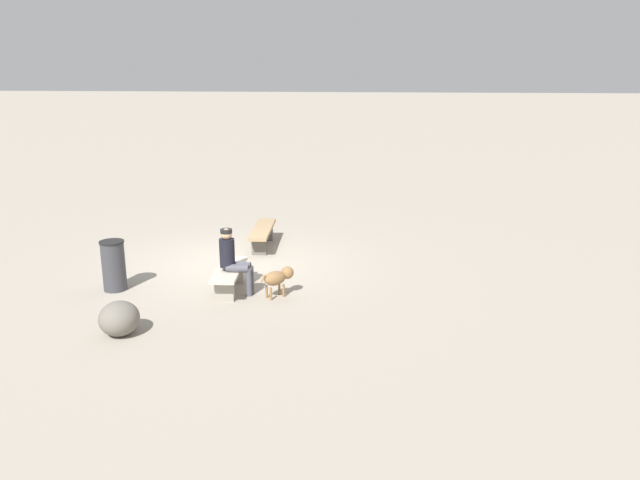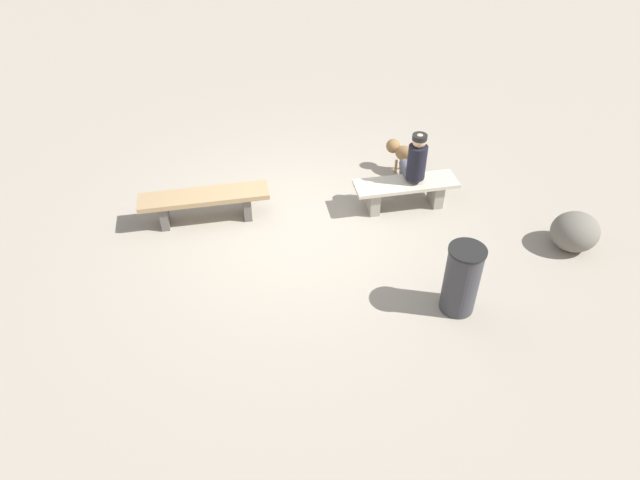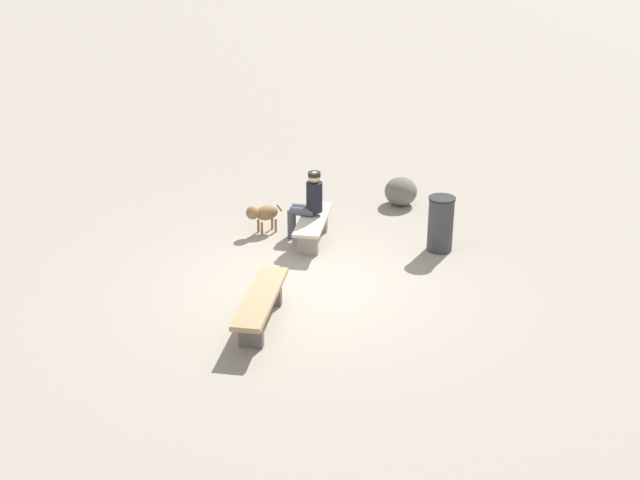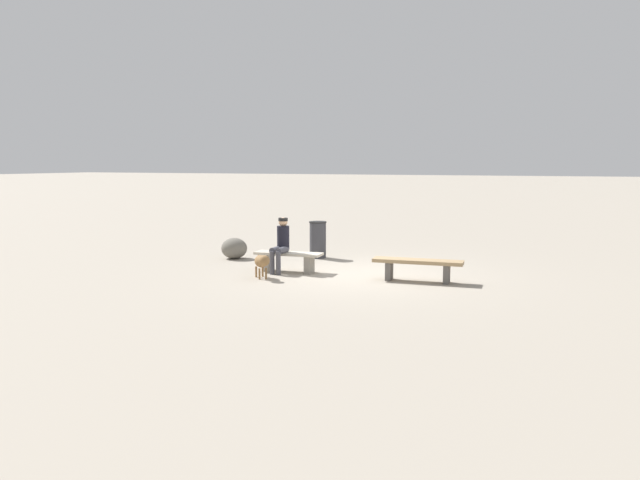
# 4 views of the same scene
# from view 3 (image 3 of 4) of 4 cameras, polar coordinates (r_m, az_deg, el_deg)

# --- Properties ---
(ground) EXTENTS (210.00, 210.00, 0.06)m
(ground) POSITION_cam_3_polar(r_m,az_deg,el_deg) (13.31, -0.75, -3.09)
(ground) COLOR #9E9384
(bench_left) EXTENTS (1.92, 0.56, 0.47)m
(bench_left) POSITION_cam_3_polar(r_m,az_deg,el_deg) (12.00, -4.04, -4.26)
(bench_left) COLOR #605B56
(bench_left) RESTS_ON ground
(bench_right) EXTENTS (1.60, 0.57, 0.46)m
(bench_right) POSITION_cam_3_polar(r_m,az_deg,el_deg) (14.65, -0.47, 1.00)
(bench_right) COLOR gray
(bench_right) RESTS_ON ground
(seated_person) EXTENTS (0.31, 0.61, 1.26)m
(seated_person) POSITION_cam_3_polar(r_m,az_deg,el_deg) (14.64, -0.79, 2.68)
(seated_person) COLOR black
(seated_person) RESTS_ON ground
(dog) EXTENTS (0.55, 0.57, 0.54)m
(dog) POSITION_cam_3_polar(r_m,az_deg,el_deg) (15.03, -3.92, 1.82)
(dog) COLOR olive
(dog) RESTS_ON ground
(trash_bin) EXTENTS (0.46, 0.46, 0.97)m
(trash_bin) POSITION_cam_3_polar(r_m,az_deg,el_deg) (14.41, 8.19, 1.09)
(trash_bin) COLOR #38383D
(trash_bin) RESTS_ON ground
(boulder) EXTENTS (0.78, 0.74, 0.55)m
(boulder) POSITION_cam_3_polar(r_m,az_deg,el_deg) (16.42, 5.52, 3.31)
(boulder) COLOR #6B665B
(boulder) RESTS_ON ground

